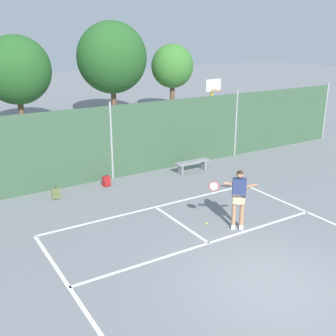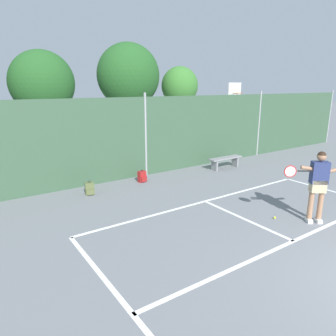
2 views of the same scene
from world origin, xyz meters
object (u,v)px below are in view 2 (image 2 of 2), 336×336
at_px(tennis_ball, 275,218).
at_px(backpack_red, 142,177).
at_px(basketball_hoop, 233,107).
at_px(tennis_player, 318,181).
at_px(courtside_bench, 225,160).
at_px(backpack_olive, 90,189).

bearing_deg(tennis_ball, backpack_red, 104.59).
xyz_separation_m(basketball_hoop, tennis_player, (-4.88, -7.70, -1.20)).
bearing_deg(courtside_bench, basketball_hoop, 40.84).
height_order(tennis_player, tennis_ball, tennis_player).
xyz_separation_m(basketball_hoop, courtside_bench, (-2.95, -2.55, -1.95)).
height_order(backpack_olive, backpack_red, same).
height_order(tennis_player, backpack_red, tennis_player).
relative_size(backpack_olive, backpack_red, 1.00).
distance_m(backpack_red, courtside_bench, 3.86).
height_order(backpack_olive, courtside_bench, courtside_bench).
bearing_deg(courtside_bench, tennis_player, -110.61).
relative_size(tennis_player, backpack_olive, 4.01).
xyz_separation_m(backpack_red, courtside_bench, (3.84, -0.34, 0.17)).
bearing_deg(tennis_ball, courtside_bench, 59.95).
relative_size(tennis_ball, courtside_bench, 0.04).
height_order(basketball_hoop, courtside_bench, basketball_hoop).
bearing_deg(backpack_olive, courtside_bench, -1.01).
distance_m(backpack_olive, courtside_bench, 5.92).
bearing_deg(tennis_player, basketball_hoop, 57.61).
xyz_separation_m(tennis_player, backpack_olive, (-3.98, 5.25, -0.92)).
relative_size(basketball_hoop, backpack_red, 7.67).
bearing_deg(backpack_red, courtside_bench, -5.03).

